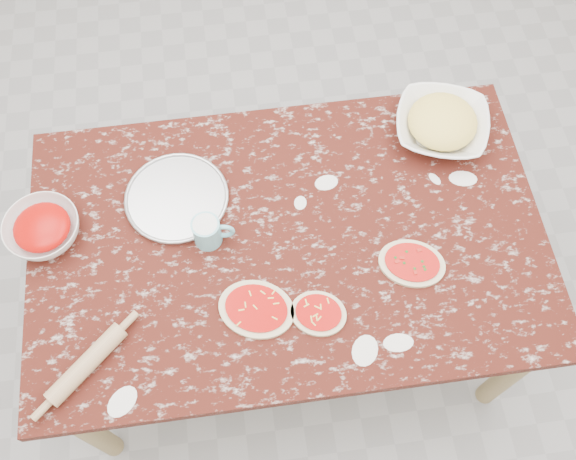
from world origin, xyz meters
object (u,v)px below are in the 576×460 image
Objects in this scene: flour_mug at (208,231)px; worktable at (288,249)px; pizza_tray at (177,198)px; cheese_bowl at (441,126)px; sauce_bowl at (43,229)px; rolling_pin at (87,364)px.

worktable is at bearing -6.33° from flour_mug.
cheese_bowl reaches higher than pizza_tray.
rolling_pin is at bearing -73.29° from sauce_bowl.
worktable is 0.28m from flour_mug.
pizza_tray is at bearing 151.28° from worktable.
cheese_bowl reaches higher than worktable.
cheese_bowl is 1.34m from rolling_pin.
rolling_pin is at bearing -136.27° from flour_mug.
sauce_bowl reaches higher than worktable.
rolling_pin is at bearing -118.49° from pizza_tray.
cheese_bowl is 2.36× the size of flour_mug.
flour_mug reaches higher than pizza_tray.
cheese_bowl is at bearing 30.10° from worktable.
worktable is 4.94× the size of pizza_tray.
flour_mug is 0.51m from rolling_pin.
flour_mug is (-0.24, 0.03, 0.14)m from worktable.
rolling_pin is (-1.17, -0.65, -0.01)m from cheese_bowl.
worktable is 6.92× the size of sauce_bowl.
flour_mug reaches higher than cheese_bowl.
sauce_bowl is at bearing -170.65° from cheese_bowl.
pizza_tray is 1.06× the size of cheese_bowl.
rolling_pin reaches higher than pizza_tray.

